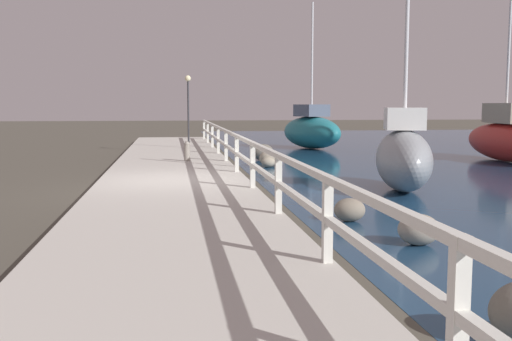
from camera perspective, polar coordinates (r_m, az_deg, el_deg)
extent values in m
plane|color=#4C473D|center=(13.63, -7.81, -1.92)|extent=(120.00, 120.00, 0.00)
cube|color=beige|center=(13.61, -7.82, -1.41)|extent=(3.38, 36.00, 0.24)
cube|color=silver|center=(3.78, 18.69, -12.83)|extent=(0.10, 0.10, 0.94)
cube|color=silver|center=(6.46, 6.82, -4.62)|extent=(0.10, 0.10, 0.94)
cube|color=silver|center=(9.30, 2.14, -1.23)|extent=(0.10, 0.10, 0.94)
cube|color=silver|center=(12.19, -0.33, 0.56)|extent=(0.10, 0.10, 0.94)
cube|color=silver|center=(15.10, -1.85, 1.67)|extent=(0.10, 0.10, 0.94)
cube|color=silver|center=(18.02, -2.88, 2.41)|extent=(0.10, 0.10, 0.94)
cube|color=silver|center=(20.95, -3.62, 2.95)|extent=(0.10, 0.10, 0.94)
cube|color=silver|center=(23.88, -4.18, 3.36)|extent=(0.10, 0.10, 0.94)
cube|color=silver|center=(26.82, -4.62, 3.67)|extent=(0.10, 0.10, 0.94)
cube|color=silver|center=(29.76, -4.97, 3.93)|extent=(0.10, 0.10, 0.94)
cube|color=silver|center=(13.61, -1.17, 2.98)|extent=(0.09, 32.50, 0.08)
cube|color=silver|center=(13.64, -1.17, 1.17)|extent=(0.09, 32.50, 0.08)
ellipsoid|color=gray|center=(18.74, 1.35, 1.17)|extent=(0.69, 0.62, 0.52)
ellipsoid|color=gray|center=(18.51, 1.17, 0.80)|extent=(0.43, 0.39, 0.32)
ellipsoid|color=#666056|center=(20.84, 0.65, 1.75)|extent=(0.76, 0.68, 0.57)
ellipsoid|color=gray|center=(8.59, 15.23, -5.45)|extent=(0.58, 0.52, 0.43)
ellipsoid|color=slate|center=(10.06, 8.90, -3.73)|extent=(0.52, 0.47, 0.39)
cylinder|color=gray|center=(18.11, -6.58, 1.67)|extent=(0.18, 0.18, 0.48)
sphere|color=gray|center=(18.09, -6.59, 2.53)|extent=(0.16, 0.16, 0.16)
cylinder|color=#2D2D33|center=(23.72, -6.46, 5.30)|extent=(0.07, 0.07, 2.59)
sphere|color=beige|center=(23.74, -6.50, 8.71)|extent=(0.24, 0.24, 0.24)
ellipsoid|color=red|center=(22.21, 22.60, 2.51)|extent=(1.43, 5.40, 1.30)
cube|color=#9E937F|center=(22.17, 22.71, 5.06)|extent=(0.89, 2.15, 0.68)
cylinder|color=silver|center=(22.25, 22.95, 10.65)|extent=(0.09, 0.09, 5.02)
ellipsoid|color=gray|center=(13.84, 13.86, 0.97)|extent=(2.01, 3.52, 1.37)
cube|color=silver|center=(13.79, 13.96, 4.81)|extent=(1.04, 1.08, 0.49)
cylinder|color=silver|center=(13.84, 14.14, 11.43)|extent=(0.09, 0.09, 3.68)
ellipsoid|color=#1E707A|center=(26.52, 5.29, 3.63)|extent=(2.77, 4.22, 1.41)
cube|color=#4C566B|center=(26.49, 5.31, 5.72)|extent=(1.47, 1.60, 0.52)
cylinder|color=silver|center=(26.56, 5.36, 10.45)|extent=(0.09, 0.09, 4.91)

